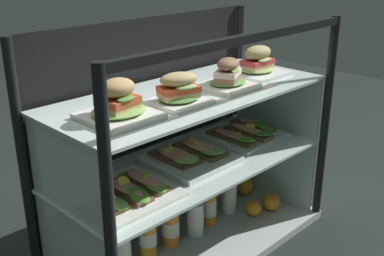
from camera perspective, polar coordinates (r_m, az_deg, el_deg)
ground_plane at (r=1.98m, az=-0.00°, el=-14.09°), size 6.00×6.00×0.02m
case_base_deck at (r=1.96m, az=-0.00°, el=-13.46°), size 1.11×0.50×0.03m
case_frame at (r=1.83m, az=-2.86°, el=0.17°), size 1.11×0.50×0.88m
riser_lower_tier at (r=1.87m, az=-0.00°, el=-8.90°), size 1.04×0.43×0.33m
shelf_lower_glass at (r=1.79m, az=-0.00°, el=-4.22°), size 1.06×0.45×0.01m
riser_upper_tier at (r=1.74m, az=-0.00°, el=-0.16°), size 1.04×0.43×0.26m
shelf_upper_glass at (r=1.69m, az=-0.00°, el=4.15°), size 1.06×0.45×0.01m
plated_roll_sandwich_far_left at (r=1.43m, az=-8.75°, el=2.73°), size 0.21×0.21×0.12m
plated_roll_sandwich_center at (r=1.55m, az=-1.59°, el=4.40°), size 0.17×0.17×0.10m
plated_roll_sandwich_far_right at (r=1.73m, az=4.28°, el=6.03°), size 0.18×0.18×0.11m
plated_roll_sandwich_near_left_corner at (r=1.93m, az=7.79°, el=7.57°), size 0.21×0.21×0.12m
open_sandwich_tray_left_of_center at (r=1.56m, az=-7.63°, el=-7.48°), size 0.29×0.29×0.06m
open_sandwich_tray_mid_right at (r=1.79m, az=-0.14°, el=-3.27°), size 0.29×0.29×0.07m
open_sandwich_tray_right_of_center at (r=2.02m, az=6.29°, el=-0.58°), size 0.29×0.29×0.06m
juice_bottle_back_right at (r=1.77m, az=-8.42°, el=-13.61°), size 0.07×0.07×0.25m
juice_bottle_near_post at (r=1.82m, az=-5.30°, el=-12.58°), size 0.07×0.07×0.21m
juice_bottle_back_left at (r=1.88m, az=-2.60°, el=-11.03°), size 0.07×0.07×0.26m
juice_bottle_front_fourth at (r=1.94m, az=0.40°, el=-10.55°), size 0.07×0.07×0.20m
juice_bottle_front_left_end at (r=2.01m, az=2.02°, el=-8.79°), size 0.06×0.06×0.25m
juice_bottle_front_middle at (r=2.09m, az=4.44°, el=-7.37°), size 0.07×0.07×0.26m
orange_fruit_beside_bottles at (r=2.16m, az=9.41°, el=-8.64°), size 0.08×0.08×0.08m
orange_fruit_near_left_post at (r=2.26m, az=6.27°, el=-6.91°), size 0.08×0.08×0.08m
orange_fruit_rolled_forward at (r=2.11m, az=7.37°, el=-9.42°), size 0.07×0.07×0.07m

